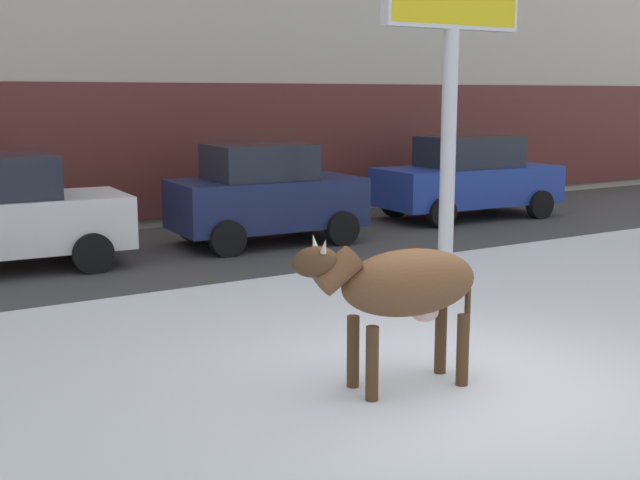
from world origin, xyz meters
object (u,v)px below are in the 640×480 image
car_navy_hatchback (265,195)px  pedestrian_near_billboard (258,177)px  car_blue_sedan (468,178)px  cow_brown (403,286)px

car_navy_hatchback → pedestrian_near_billboard: 3.81m
car_navy_hatchback → car_blue_sedan: (5.42, 0.46, -0.02)m
cow_brown → pedestrian_near_billboard: size_ratio=1.12×
cow_brown → car_navy_hatchback: 7.86m
cow_brown → pedestrian_near_billboard: bearing=69.1°
car_navy_hatchback → pedestrian_near_billboard: size_ratio=2.08×
cow_brown → car_blue_sedan: 11.20m
car_navy_hatchback → car_blue_sedan: bearing=4.8°
cow_brown → car_blue_sedan: bearing=44.9°
cow_brown → car_blue_sedan: car_blue_sedan is taller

